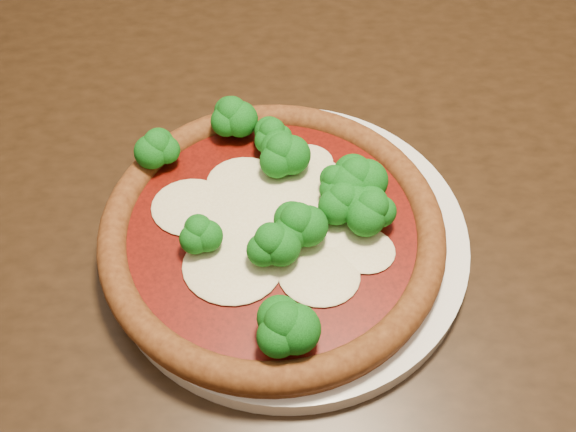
# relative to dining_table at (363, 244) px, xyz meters

# --- Properties ---
(dining_table) EXTENTS (1.40, 1.03, 0.75)m
(dining_table) POSITION_rel_dining_table_xyz_m (0.00, 0.00, 0.00)
(dining_table) COLOR black
(dining_table) RESTS_ON floor
(plate) EXTENTS (0.31, 0.31, 0.02)m
(plate) POSITION_rel_dining_table_xyz_m (-0.07, -0.08, 0.11)
(plate) COLOR white
(plate) RESTS_ON dining_table
(pizza) EXTENTS (0.29, 0.29, 0.06)m
(pizza) POSITION_rel_dining_table_xyz_m (-0.08, -0.08, 0.13)
(pizza) COLOR brown
(pizza) RESTS_ON plate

